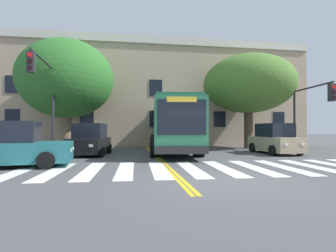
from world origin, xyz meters
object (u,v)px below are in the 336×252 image
(car_tan_far_lane, at_px, (275,140))
(car_teal_cross_street, at_px, (10,147))
(car_black_near_lane, at_px, (90,141))
(city_bus, at_px, (172,125))
(street_tree_curbside_large, at_px, (248,84))
(traffic_light_far_corner, at_px, (45,87))
(traffic_light_near_corner, at_px, (310,104))
(car_grey_behind_bus, at_px, (147,135))
(street_tree_curbside_small, at_px, (66,79))

(car_tan_far_lane, distance_m, car_teal_cross_street, 14.05)
(car_black_near_lane, bearing_deg, city_bus, 21.22)
(city_bus, distance_m, car_teal_cross_street, 10.00)
(city_bus, relative_size, car_tan_far_lane, 3.24)
(city_bus, xyz_separation_m, street_tree_curbside_large, (6.40, 1.70, 3.27))
(traffic_light_far_corner, bearing_deg, traffic_light_near_corner, -0.24)
(car_teal_cross_street, bearing_deg, car_tan_far_lane, 15.48)
(traffic_light_near_corner, xyz_separation_m, street_tree_curbside_large, (-2.36, 3.90, 1.88))
(city_bus, xyz_separation_m, car_grey_behind_bus, (-0.96, 10.53, -0.96))
(car_tan_far_lane, xyz_separation_m, street_tree_curbside_large, (0.43, 4.41, 4.19))
(car_tan_far_lane, height_order, traffic_light_far_corner, traffic_light_far_corner)
(street_tree_curbside_large, bearing_deg, car_black_near_lane, -162.23)
(city_bus, relative_size, street_tree_curbside_large, 1.29)
(car_black_near_lane, height_order, traffic_light_near_corner, traffic_light_near_corner)
(traffic_light_near_corner, relative_size, street_tree_curbside_small, 0.58)
(car_grey_behind_bus, height_order, street_tree_curbside_small, street_tree_curbside_small)
(traffic_light_far_corner, bearing_deg, car_tan_far_lane, -2.42)
(car_tan_far_lane, bearing_deg, street_tree_curbside_large, 84.41)
(traffic_light_near_corner, xyz_separation_m, street_tree_curbside_small, (-16.19, 4.48, 2.00))
(traffic_light_far_corner, distance_m, street_tree_curbside_large, 14.53)
(car_tan_far_lane, relative_size, traffic_light_near_corner, 0.83)
(car_black_near_lane, height_order, street_tree_curbside_large, street_tree_curbside_large)
(traffic_light_far_corner, bearing_deg, city_bus, 15.73)
(traffic_light_near_corner, bearing_deg, car_black_near_lane, 179.14)
(car_black_near_lane, xyz_separation_m, car_grey_behind_bus, (4.18, 12.52, -0.03))
(traffic_light_near_corner, bearing_deg, city_bus, 165.90)
(street_tree_curbside_small, bearing_deg, traffic_light_far_corner, -91.83)
(car_grey_behind_bus, bearing_deg, car_tan_far_lane, -62.38)
(street_tree_curbside_large, bearing_deg, traffic_light_near_corner, -58.80)
(car_black_near_lane, relative_size, traffic_light_near_corner, 0.81)
(car_teal_cross_street, relative_size, traffic_light_near_corner, 1.01)
(traffic_light_near_corner, relative_size, street_tree_curbside_large, 0.48)
(traffic_light_far_corner, bearing_deg, car_teal_cross_street, -90.06)
(car_black_near_lane, distance_m, car_teal_cross_street, 5.09)
(traffic_light_far_corner, relative_size, street_tree_curbside_large, 0.58)
(city_bus, distance_m, street_tree_curbside_small, 8.48)
(car_teal_cross_street, bearing_deg, car_grey_behind_bus, 68.71)
(car_grey_behind_bus, bearing_deg, traffic_light_near_corner, -52.64)
(car_tan_far_lane, xyz_separation_m, traffic_light_far_corner, (-13.54, 0.57, 3.04))
(car_teal_cross_street, height_order, street_tree_curbside_large, street_tree_curbside_large)
(car_tan_far_lane, xyz_separation_m, car_grey_behind_bus, (-6.92, 13.24, -0.04))
(street_tree_curbside_large, bearing_deg, street_tree_curbside_small, 177.60)
(car_teal_cross_street, bearing_deg, car_black_near_lane, 61.32)
(car_teal_cross_street, distance_m, street_tree_curbside_small, 9.76)
(traffic_light_near_corner, distance_m, street_tree_curbside_large, 4.94)
(car_black_near_lane, relative_size, car_grey_behind_bus, 0.89)
(traffic_light_near_corner, relative_size, traffic_light_far_corner, 0.83)
(traffic_light_near_corner, height_order, street_tree_curbside_large, street_tree_curbside_large)
(city_bus, bearing_deg, car_grey_behind_bus, 95.19)
(city_bus, relative_size, street_tree_curbside_small, 1.57)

